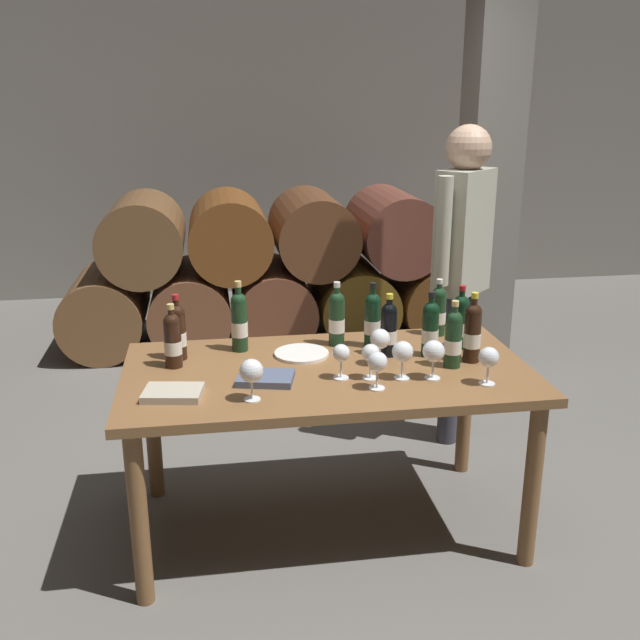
{
  "coord_description": "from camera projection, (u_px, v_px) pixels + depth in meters",
  "views": [
    {
      "loc": [
        -0.47,
        -2.77,
        1.87
      ],
      "look_at": [
        0.0,
        0.2,
        0.91
      ],
      "focal_mm": 40.35,
      "sensor_mm": 36.0,
      "label": 1
    }
  ],
  "objects": [
    {
      "name": "ground_plane",
      "position": [
        327.0,
        525.0,
        3.24
      ],
      "size": [
        14.0,
        14.0,
        0.0
      ],
      "primitive_type": "plane",
      "color": "#66635E"
    },
    {
      "name": "cellar_back_wall",
      "position": [
        254.0,
        144.0,
        6.77
      ],
      "size": [
        10.0,
        0.24,
        2.8
      ],
      "primitive_type": "cube",
      "color": "gray",
      "rests_on": "ground_plane"
    },
    {
      "name": "barrel_stack",
      "position": [
        272.0,
        272.0,
        5.53
      ],
      "size": [
        3.12,
        0.9,
        1.15
      ],
      "color": "brown",
      "rests_on": "ground_plane"
    },
    {
      "name": "stone_pillar",
      "position": [
        488.0,
        186.0,
        4.55
      ],
      "size": [
        0.32,
        0.32,
        2.6
      ],
      "primitive_type": "cube",
      "color": "gray",
      "rests_on": "ground_plane"
    },
    {
      "name": "dining_table",
      "position": [
        327.0,
        388.0,
        3.04
      ],
      "size": [
        1.7,
        0.9,
        0.76
      ],
      "color": "brown",
      "rests_on": "ground_plane"
    },
    {
      "name": "wine_bottle_0",
      "position": [
        430.0,
        328.0,
        3.12
      ],
      "size": [
        0.07,
        0.07,
        0.29
      ],
      "color": "black",
      "rests_on": "dining_table"
    },
    {
      "name": "wine_bottle_1",
      "position": [
        239.0,
        321.0,
        3.18
      ],
      "size": [
        0.07,
        0.07,
        0.32
      ],
      "color": "#19381E",
      "rests_on": "dining_table"
    },
    {
      "name": "wine_bottle_2",
      "position": [
        372.0,
        319.0,
        3.24
      ],
      "size": [
        0.07,
        0.07,
        0.3
      ],
      "color": "black",
      "rests_on": "dining_table"
    },
    {
      "name": "wine_bottle_3",
      "position": [
        453.0,
        338.0,
        2.99
      ],
      "size": [
        0.07,
        0.07,
        0.29
      ],
      "color": "#19381E",
      "rests_on": "dining_table"
    },
    {
      "name": "wine_bottle_4",
      "position": [
        438.0,
        311.0,
        3.4
      ],
      "size": [
        0.07,
        0.07,
        0.27
      ],
      "color": "#19381E",
      "rests_on": "dining_table"
    },
    {
      "name": "wine_bottle_5",
      "position": [
        173.0,
        340.0,
        2.99
      ],
      "size": [
        0.07,
        0.07,
        0.27
      ],
      "color": "black",
      "rests_on": "dining_table"
    },
    {
      "name": "wine_bottle_6",
      "position": [
        461.0,
        321.0,
        3.22
      ],
      "size": [
        0.07,
        0.07,
        0.29
      ],
      "color": "black",
      "rests_on": "dining_table"
    },
    {
      "name": "wine_bottle_7",
      "position": [
        177.0,
        331.0,
        3.08
      ],
      "size": [
        0.07,
        0.07,
        0.29
      ],
      "color": "black",
      "rests_on": "dining_table"
    },
    {
      "name": "wine_bottle_8",
      "position": [
        337.0,
        318.0,
        3.26
      ],
      "size": [
        0.07,
        0.07,
        0.3
      ],
      "color": "#19381E",
      "rests_on": "dining_table"
    },
    {
      "name": "wine_bottle_9",
      "position": [
        389.0,
        329.0,
        3.13
      ],
      "size": [
        0.07,
        0.07,
        0.28
      ],
      "color": "black",
      "rests_on": "dining_table"
    },
    {
      "name": "wine_bottle_10",
      "position": [
        473.0,
        332.0,
        3.05
      ],
      "size": [
        0.07,
        0.07,
        0.31
      ],
      "color": "black",
      "rests_on": "dining_table"
    },
    {
      "name": "wine_glass_0",
      "position": [
        489.0,
        358.0,
        2.82
      ],
      "size": [
        0.08,
        0.08,
        0.15
      ],
      "color": "white",
      "rests_on": "dining_table"
    },
    {
      "name": "wine_glass_1",
      "position": [
        434.0,
        352.0,
        2.87
      ],
      "size": [
        0.09,
        0.09,
        0.16
      ],
      "color": "white",
      "rests_on": "dining_table"
    },
    {
      "name": "wine_glass_2",
      "position": [
        380.0,
        340.0,
        3.02
      ],
      "size": [
        0.09,
        0.09,
        0.16
      ],
      "color": "white",
      "rests_on": "dining_table"
    },
    {
      "name": "wine_glass_3",
      "position": [
        251.0,
        372.0,
        2.67
      ],
      "size": [
        0.09,
        0.09,
        0.16
      ],
      "color": "white",
      "rests_on": "dining_table"
    },
    {
      "name": "wine_glass_4",
      "position": [
        377.0,
        363.0,
        2.77
      ],
      "size": [
        0.08,
        0.08,
        0.15
      ],
      "color": "white",
      "rests_on": "dining_table"
    },
    {
      "name": "wine_glass_5",
      "position": [
        403.0,
        353.0,
        2.87
      ],
      "size": [
        0.09,
        0.09,
        0.16
      ],
      "color": "white",
      "rests_on": "dining_table"
    },
    {
      "name": "wine_glass_6",
      "position": [
        341.0,
        354.0,
        2.88
      ],
      "size": [
        0.07,
        0.07,
        0.15
      ],
      "color": "white",
      "rests_on": "dining_table"
    },
    {
      "name": "wine_glass_7",
      "position": [
        371.0,
        354.0,
        2.87
      ],
      "size": [
        0.07,
        0.07,
        0.15
      ],
      "color": "white",
      "rests_on": "dining_table"
    },
    {
      "name": "tasting_notebook",
      "position": [
        173.0,
        393.0,
        2.73
      ],
      "size": [
        0.24,
        0.19,
        0.03
      ],
      "primitive_type": "cube",
      "rotation": [
        0.0,
        0.0,
        -0.16
      ],
      "color": "#B2A893",
      "rests_on": "dining_table"
    },
    {
      "name": "leather_ledger",
      "position": [
        266.0,
        378.0,
        2.87
      ],
      "size": [
        0.25,
        0.21,
        0.03
      ],
      "primitive_type": "cube",
      "rotation": [
        0.0,
        0.0,
        -0.23
      ],
      "color": "#4C5670",
      "rests_on": "dining_table"
    },
    {
      "name": "serving_plate",
      "position": [
        302.0,
        354.0,
        3.16
      ],
      "size": [
        0.24,
        0.24,
        0.01
      ],
      "primitive_type": "cylinder",
      "color": "white",
      "rests_on": "dining_table"
    },
    {
      "name": "sommelier_presenting",
      "position": [
        462.0,
        257.0,
        3.76
      ],
      "size": [
        0.39,
        0.36,
        1.72
      ],
      "color": "#383842",
      "rests_on": "ground_plane"
    }
  ]
}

